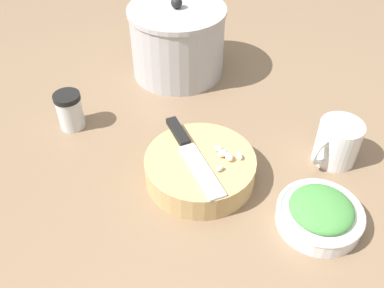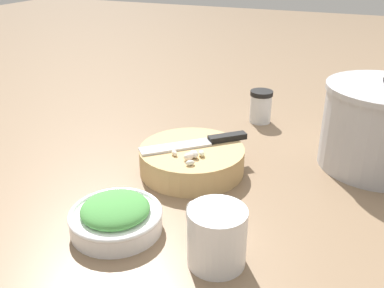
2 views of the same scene
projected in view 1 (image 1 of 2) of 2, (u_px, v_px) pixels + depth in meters
ground_plane at (199, 168)px, 0.89m from camera, size 5.00×5.00×0.00m
cutting_board at (200, 168)px, 0.85m from camera, size 0.22×0.22×0.05m
chef_knife at (189, 151)px, 0.85m from camera, size 0.18×0.19×0.01m
garlic_cloves at (225, 156)px, 0.83m from camera, size 0.07×0.07×0.02m
herb_bowl at (320, 213)px, 0.77m from camera, size 0.16×0.16×0.06m
spice_jar at (70, 110)px, 0.97m from camera, size 0.06×0.06×0.09m
coffee_mug at (337, 143)px, 0.88m from camera, size 0.09×0.11×0.09m
stock_pot at (178, 41)px, 1.10m from camera, size 0.25×0.25×0.21m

